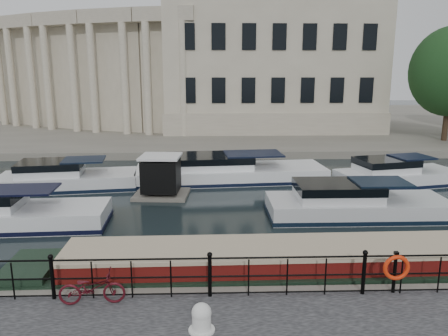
# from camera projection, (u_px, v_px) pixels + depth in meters

# --- Properties ---
(ground_plane) EXTENTS (160.00, 160.00, 0.00)m
(ground_plane) POSITION_uv_depth(u_px,v_px,m) (210.00, 276.00, 13.64)
(ground_plane) COLOR black
(ground_plane) RESTS_ON ground
(far_bank) EXTENTS (120.00, 42.00, 0.55)m
(far_bank) POSITION_uv_depth(u_px,v_px,m) (210.00, 122.00, 51.61)
(far_bank) COLOR #6B665B
(far_bank) RESTS_ON ground_plane
(railing) EXTENTS (24.14, 0.14, 1.22)m
(railing) POSITION_uv_depth(u_px,v_px,m) (210.00, 273.00, 11.18)
(railing) COLOR black
(railing) RESTS_ON near_quay
(civic_building) EXTENTS (53.55, 31.84, 16.85)m
(civic_building) POSITION_uv_depth(u_px,v_px,m) (200.00, 63.00, 45.90)
(civic_building) COLOR #ADA38C
(civic_building) RESTS_ON far_bank
(bicycle) EXTENTS (1.67, 0.68, 0.86)m
(bicycle) POSITION_uv_depth(u_px,v_px,m) (92.00, 288.00, 10.86)
(bicycle) COLOR #470C15
(bicycle) RESTS_ON near_quay
(mooring_bollard) EXTENTS (0.60, 0.60, 0.67)m
(mooring_bollard) POSITION_uv_depth(u_px,v_px,m) (202.00, 318.00, 9.75)
(mooring_bollard) COLOR silver
(mooring_bollard) RESTS_ON near_quay
(life_ring_post) EXTENTS (0.70, 0.19, 1.14)m
(life_ring_post) POSITION_uv_depth(u_px,v_px,m) (396.00, 268.00, 11.30)
(life_ring_post) COLOR black
(life_ring_post) RESTS_ON near_quay
(narrowboat) EXTENTS (17.08, 2.55, 1.62)m
(narrowboat) POSITION_uv_depth(u_px,v_px,m) (294.00, 272.00, 13.09)
(narrowboat) COLOR black
(narrowboat) RESTS_ON ground_plane
(harbour_hut) EXTENTS (2.84, 2.43, 2.17)m
(harbour_hut) POSITION_uv_depth(u_px,v_px,m) (161.00, 178.00, 22.07)
(harbour_hut) COLOR #6B665B
(harbour_hut) RESTS_ON ground_plane
(cabin_cruisers) EXTENTS (27.11, 11.03, 1.99)m
(cabin_cruisers) POSITION_uv_depth(u_px,v_px,m) (209.00, 188.00, 22.30)
(cabin_cruisers) COLOR silver
(cabin_cruisers) RESTS_ON ground_plane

